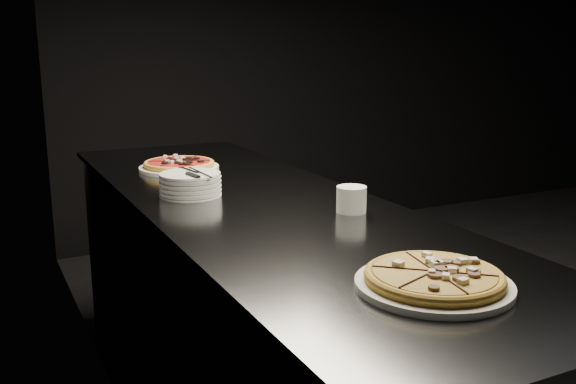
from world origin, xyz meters
name	(u,v)px	position (x,y,z in m)	size (l,w,h in m)	color
wall_left	(134,47)	(-2.50, 0.00, 1.40)	(0.02, 5.00, 2.80)	black
wall_back	(375,45)	(0.00, 2.50, 1.40)	(5.00, 0.02, 2.80)	black
counter	(259,332)	(-2.13, 0.00, 0.46)	(0.74, 2.44, 0.92)	#585A5F
pizza_mushroom	(434,279)	(-2.11, -0.86, 0.94)	(0.37, 0.37, 0.04)	white
pizza_tomato	(179,165)	(-2.20, 0.60, 0.94)	(0.36, 0.36, 0.04)	white
plate_stack	(190,184)	(-2.30, 0.16, 0.96)	(0.20, 0.20, 0.08)	white
cutlery	(194,173)	(-2.29, 0.15, 1.00)	(0.07, 0.22, 0.01)	silver
ramekin	(351,199)	(-1.94, -0.26, 0.96)	(0.09, 0.09, 0.08)	silver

